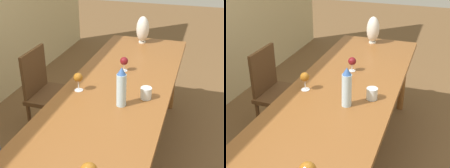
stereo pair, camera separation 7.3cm
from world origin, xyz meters
TOP-DOWN VIEW (x-y plane):
  - dining_table at (0.00, 0.00)m, footprint 3.20×0.80m
  - water_bottle at (0.11, -0.10)m, footprint 0.07×0.07m
  - water_tumbler at (0.25, -0.24)m, footprint 0.08×0.08m
  - vase at (1.44, 0.04)m, footprint 0.13×0.13m
  - wine_glass_2 at (0.68, 0.04)m, footprint 0.07×0.07m
  - wine_glass_3 at (0.23, 0.27)m, footprint 0.07×0.07m
  - chair_far at (0.65, 0.76)m, footprint 0.44×0.44m

SIDE VIEW (x-z plane):
  - chair_far at x=0.65m, z-range 0.04..0.91m
  - dining_table at x=0.00m, z-range 0.32..1.09m
  - water_tumbler at x=0.25m, z-range 0.77..0.85m
  - wine_glass_2 at x=0.68m, z-range 0.79..0.92m
  - wine_glass_3 at x=0.23m, z-range 0.80..0.94m
  - water_bottle at x=0.11m, z-range 0.77..1.05m
  - vase at x=1.44m, z-range 0.77..1.06m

